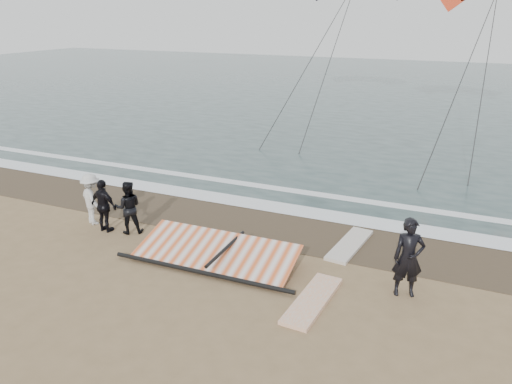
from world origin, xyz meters
The scene contains 10 objects.
ground centered at (0.00, 0.00, 0.00)m, with size 120.00×120.00×0.00m, color #8C704C.
sea centered at (0.00, 33.00, 0.01)m, with size 120.00×54.00×0.02m, color #233838.
wet_sand centered at (0.00, 4.50, 0.01)m, with size 120.00×2.80×0.01m, color #4C3D2B.
foam_near centered at (0.00, 5.90, 0.03)m, with size 120.00×0.90×0.01m, color white.
foam_far centered at (0.00, 7.60, 0.03)m, with size 120.00×0.45×0.01m, color white.
man_main centered at (3.17, 2.18, 0.92)m, with size 0.67×0.44×1.84m, color black.
board_white centered at (1.36, 1.04, 0.05)m, with size 0.63×2.25×0.09m, color silver.
board_cream centered at (1.45, 4.09, 0.05)m, with size 0.59×2.23×0.09m, color beige.
trio_cluster centered at (-5.36, 2.41, 0.78)m, with size 2.46×1.04×1.57m.
sail_rig centered at (-1.54, 1.95, 0.20)m, with size 4.83×2.09×0.52m.
Camera 1 is at (4.04, -8.16, 6.06)m, focal length 35.00 mm.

